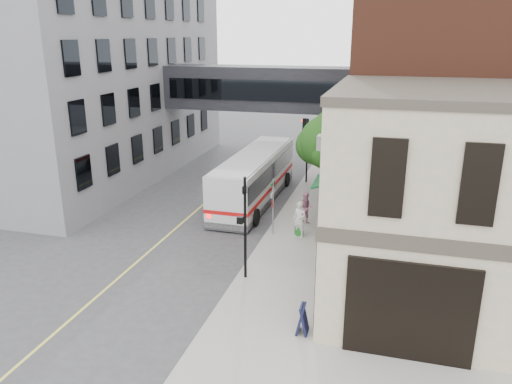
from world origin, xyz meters
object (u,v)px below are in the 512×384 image
Objects in this scene: bus at (255,175)px; pedestrian_b at (306,208)px; pedestrian_c at (327,183)px; newspaper_box at (299,228)px; sandwich_board at (302,319)px; pedestrian_a at (300,219)px.

pedestrian_b is at bearing -41.45° from bus.
pedestrian_c is (0.42, 5.33, -0.05)m from pedestrian_b.
newspaper_box is 0.74× the size of sandwich_board.
sandwich_board is at bearing -101.47° from pedestrian_b.
pedestrian_b is 10.59m from sandwich_board.
pedestrian_b reaches higher than sandwich_board.
pedestrian_b is 1.66× the size of sandwich_board.
pedestrian_b is 5.35m from pedestrian_c.
bus reaches higher than newspaper_box.
pedestrian_b is at bearing 98.34° from sandwich_board.
pedestrian_a is at bearing 100.47° from sandwich_board.
pedestrian_a is 2.35× the size of newspaper_box.
pedestrian_a reaches higher than newspaper_box.
pedestrian_a reaches higher than pedestrian_c.
pedestrian_a is 7.21m from pedestrian_c.
pedestrian_b is 1.06× the size of pedestrian_c.
newspaper_box is at bearing -53.20° from bus.
pedestrian_c reaches higher than sandwich_board.
pedestrian_c is (4.32, 1.88, -0.70)m from bus.
pedestrian_b is at bearing 91.25° from newspaper_box.
newspaper_box is (-0.04, 0.18, -0.54)m from pedestrian_a.
bus is 6.02× the size of pedestrian_a.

